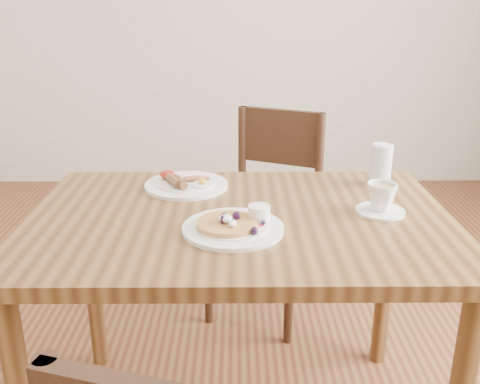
# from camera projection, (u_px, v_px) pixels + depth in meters

# --- Properties ---
(dining_table) EXTENTS (1.20, 0.80, 0.75)m
(dining_table) POSITION_uv_depth(u_px,v_px,m) (240.00, 247.00, 1.55)
(dining_table) COLOR brown
(dining_table) RESTS_ON ground
(chair_far) EXTENTS (0.55, 0.55, 0.88)m
(chair_far) POSITION_uv_depth(u_px,v_px,m) (269.00, 204.00, 2.30)
(chair_far) COLOR #341F13
(chair_far) RESTS_ON ground
(pancake_plate) EXTENTS (0.27, 0.27, 0.06)m
(pancake_plate) POSITION_uv_depth(u_px,v_px,m) (235.00, 225.00, 1.41)
(pancake_plate) COLOR white
(pancake_plate) RESTS_ON dining_table
(breakfast_plate) EXTENTS (0.27, 0.27, 0.04)m
(breakfast_plate) POSITION_uv_depth(u_px,v_px,m) (185.00, 184.00, 1.73)
(breakfast_plate) COLOR white
(breakfast_plate) RESTS_ON dining_table
(teacup_saucer) EXTENTS (0.14, 0.14, 0.09)m
(teacup_saucer) POSITION_uv_depth(u_px,v_px,m) (381.00, 199.00, 1.52)
(teacup_saucer) COLOR white
(teacup_saucer) RESTS_ON dining_table
(water_glass) EXTENTS (0.07, 0.07, 0.13)m
(water_glass) POSITION_uv_depth(u_px,v_px,m) (381.00, 165.00, 1.74)
(water_glass) COLOR silver
(water_glass) RESTS_ON dining_table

